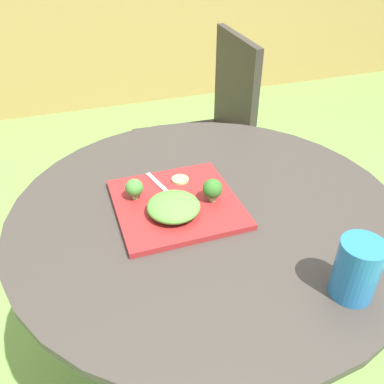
{
  "coord_description": "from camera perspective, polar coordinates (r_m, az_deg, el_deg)",
  "views": [
    {
      "loc": [
        -0.28,
        -0.7,
        1.29
      ],
      "look_at": [
        -0.03,
        0.01,
        0.76
      ],
      "focal_mm": 37.64,
      "sensor_mm": 36.0,
      "label": 1
    }
  ],
  "objects": [
    {
      "name": "broccoli_floret_0",
      "position": [
        0.94,
        -8.19,
        0.56
      ],
      "size": [
        0.04,
        0.04,
        0.05
      ],
      "color": "#99B770",
      "rests_on": "salad_plate"
    },
    {
      "name": "drinking_glass",
      "position": [
        0.77,
        22.2,
        -10.45
      ],
      "size": [
        0.08,
        0.08,
        0.12
      ],
      "color": "#236BA8",
      "rests_on": "patio_table"
    },
    {
      "name": "lettuce_mound",
      "position": [
        0.89,
        -2.63,
        -2.07
      ],
      "size": [
        0.12,
        0.12,
        0.04
      ],
      "primitive_type": "ellipsoid",
      "color": "#519338",
      "rests_on": "salad_plate"
    },
    {
      "name": "broccoli_floret_1",
      "position": [
        0.92,
        2.96,
        0.39
      ],
      "size": [
        0.05,
        0.05,
        0.06
      ],
      "color": "#99B770",
      "rests_on": "salad_plate"
    },
    {
      "name": "bamboo_fence",
      "position": [
        3.22,
        -15.04,
        24.06
      ],
      "size": [
        8.0,
        0.08,
        1.5
      ],
      "primitive_type": "cube",
      "color": "#9E7F47",
      "rests_on": "ground_plane"
    },
    {
      "name": "fork",
      "position": [
        0.97,
        -3.71,
        0.14
      ],
      "size": [
        0.05,
        0.15,
        0.0
      ],
      "color": "silver",
      "rests_on": "salad_plate"
    },
    {
      "name": "patio_chair",
      "position": [
        1.78,
        2.47,
        9.36
      ],
      "size": [
        0.46,
        0.46,
        0.9
      ],
      "color": "#332D28",
      "rests_on": "ground_plane"
    },
    {
      "name": "patio_table",
      "position": [
        1.12,
        1.93,
        -12.42
      ],
      "size": [
        0.92,
        0.92,
        0.72
      ],
      "color": "#38332D",
      "rests_on": "ground_plane"
    },
    {
      "name": "salad_plate",
      "position": [
        0.94,
        -2.23,
        -1.65
      ],
      "size": [
        0.28,
        0.28,
        0.01
      ],
      "primitive_type": "cube",
      "color": "maroon",
      "rests_on": "patio_table"
    },
    {
      "name": "ground_plane",
      "position": [
        1.5,
        1.55,
        -24.76
      ],
      "size": [
        12.0,
        12.0,
        0.0
      ],
      "primitive_type": "plane",
      "color": "#669342"
    },
    {
      "name": "cucumber_slice_0",
      "position": [
        1.01,
        -1.7,
        1.78
      ],
      "size": [
        0.04,
        0.04,
        0.01
      ],
      "primitive_type": "cylinder",
      "color": "#8EB766",
      "rests_on": "salad_plate"
    }
  ]
}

